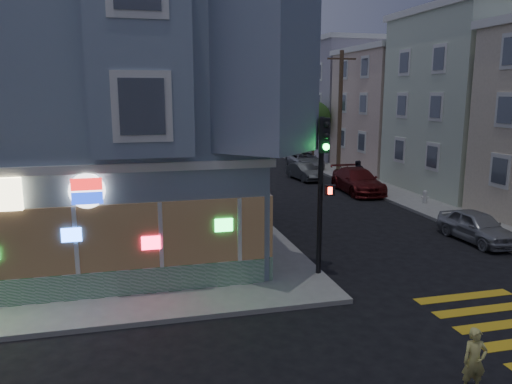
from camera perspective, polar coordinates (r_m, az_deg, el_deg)
name	(u,v)px	position (r m, az deg, el deg)	size (l,w,h in m)	color
ground	(274,349)	(12.68, 2.10, -17.54)	(120.00, 120.00, 0.00)	black
sidewalk_ne	(472,171)	(43.05, 23.46, 2.25)	(24.00, 42.00, 0.15)	gray
corner_building	(55,100)	(21.84, -21.98, 9.68)	(14.60, 14.60, 11.40)	gray
row_house_b	(505,105)	(34.99, 26.54, 8.92)	(12.00, 8.60, 10.50)	beige
row_house_c	(422,112)	(42.27, 18.48, 8.69)	(12.00, 8.60, 9.00)	#C7AD99
row_house_d	(370,101)	(50.08, 12.95, 10.15)	(12.00, 8.60, 10.50)	gray
utility_pole	(340,111)	(37.85, 9.57, 9.10)	(2.20, 0.30, 9.00)	#4C3826
street_tree_near	(314,119)	(43.52, 6.59, 8.31)	(3.00, 3.00, 5.30)	#4C3826
street_tree_far	(286,115)	(51.07, 3.40, 8.78)	(3.00, 3.00, 5.30)	#4C3826
running_child	(474,361)	(11.71, 23.70, -17.27)	(0.51, 0.34, 1.41)	#D1CB6A
pedestrian_a	(356,172)	(33.75, 11.40, 2.21)	(0.77, 0.60, 1.57)	black
pedestrian_b	(359,173)	(33.40, 11.68, 2.15)	(0.96, 0.40, 1.63)	black
parked_car_a	(477,226)	(22.76, 23.94, -3.62)	(1.54, 3.82, 1.30)	#A1A4A9
parked_car_b	(304,172)	(35.77, 5.51, 2.33)	(1.26, 3.62, 1.19)	#35383A
parked_car_c	(358,181)	(31.65, 11.55, 1.27)	(2.10, 5.17, 1.50)	maroon
parked_car_d	(305,160)	(41.25, 5.61, 3.65)	(2.31, 5.01, 1.39)	#9DA1A8
traffic_signal	(323,170)	(16.18, 7.67, 2.52)	(0.67, 0.58, 5.22)	black
fire_hydrant	(425,196)	(28.95, 18.76, -0.47)	(0.42, 0.24, 0.73)	silver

